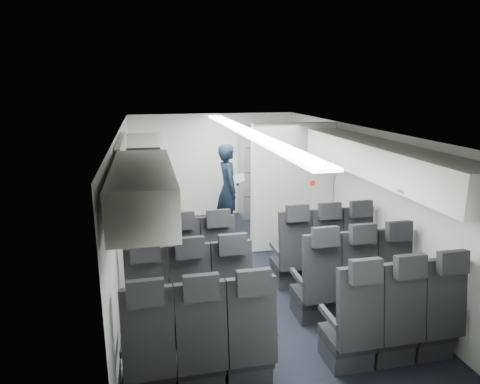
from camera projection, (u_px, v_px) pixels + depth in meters
name	position (u px, v px, depth m)	size (l,w,h in m)	color
cabin_shell	(246.00, 201.00, 6.12)	(3.41, 6.01, 2.16)	black
seat_row_front	(255.00, 262.00, 5.79)	(3.33, 0.56, 1.24)	black
seat_row_mid	(274.00, 293.00, 4.94)	(3.33, 0.56, 1.24)	black
seat_row_rear	(301.00, 337.00, 4.09)	(3.33, 0.56, 1.24)	black
overhead_bin_left_rear	(143.00, 189.00, 3.75)	(0.53, 1.80, 0.40)	white
overhead_bin_left_front_open	(140.00, 166.00, 5.43)	(0.64, 1.70, 0.72)	#9E9E93
overhead_bin_right_rear	(425.00, 174.00, 4.33)	(0.53, 1.80, 0.40)	white
overhead_bin_right_front	(347.00, 149.00, 5.99)	(0.53, 1.70, 0.40)	white
bulkhead_partition	(292.00, 187.00, 7.09)	(1.40, 0.15, 2.13)	white
galley_unit	(261.00, 172.00, 8.93)	(0.85, 0.52, 1.90)	#939399
boarding_door	(132.00, 192.00, 7.29)	(0.12, 1.27, 1.86)	silver
flight_attendant	(228.00, 189.00, 7.92)	(0.62, 0.40, 1.69)	black
carry_on_bag	(144.00, 159.00, 5.46)	(0.43, 0.30, 0.26)	black
papers	(239.00, 178.00, 7.86)	(0.21, 0.02, 0.15)	white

